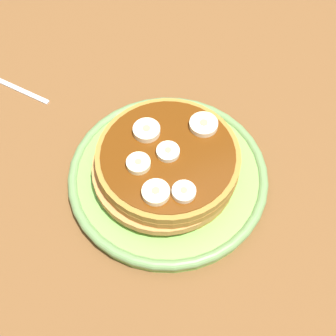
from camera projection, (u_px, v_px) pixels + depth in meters
The scene contains 10 objects.
ground_plane at pixel (168, 187), 57.87cm from camera, with size 140.00×140.00×3.00cm, color brown.
plate at pixel (168, 176), 55.64cm from camera, with size 24.57×24.57×2.11cm.
pancake_stack at pixel (166, 163), 53.31cm from camera, with size 17.71×17.33×4.42cm.
banana_slice_0 at pixel (164, 153), 51.10cm from camera, with size 2.67×2.67×0.86cm.
banana_slice_1 at pixel (147, 131), 52.70cm from camera, with size 3.21×3.21×1.03cm.
banana_slice_2 at pixel (184, 192), 48.37cm from camera, with size 2.63×2.63×0.91cm.
banana_slice_3 at pixel (156, 193), 48.26cm from camera, with size 3.06×3.06×1.02cm.
banana_slice_4 at pixel (204, 125), 53.20cm from camera, with size 3.39×3.39×0.97cm.
banana_slice_5 at pixel (138, 163), 50.30cm from camera, with size 2.74×2.74×0.95cm.
fork at pixel (7, 83), 65.07cm from camera, with size 8.31×11.18×0.50cm.
Camera 1 is at (12.71, 25.96, 48.69)cm, focal length 48.17 mm.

